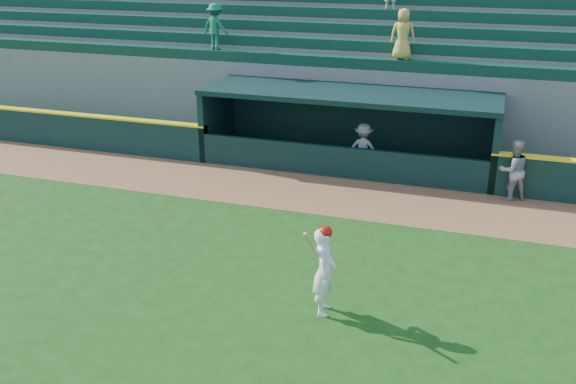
# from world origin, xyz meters

# --- Properties ---
(ground) EXTENTS (120.00, 120.00, 0.00)m
(ground) POSITION_xyz_m (0.00, 0.00, 0.00)
(ground) COLOR #174110
(ground) RESTS_ON ground
(warning_track) EXTENTS (40.00, 3.00, 0.01)m
(warning_track) POSITION_xyz_m (0.00, 4.90, 0.01)
(warning_track) COLOR brown
(warning_track) RESTS_ON ground
(field_wall_left) EXTENTS (15.50, 0.30, 1.20)m
(field_wall_left) POSITION_xyz_m (-12.25, 6.55, 0.60)
(field_wall_left) COLOR black
(field_wall_left) RESTS_ON ground
(wall_stripe_left) EXTENTS (15.50, 0.32, 0.06)m
(wall_stripe_left) POSITION_xyz_m (-12.25, 6.55, 1.23)
(wall_stripe_left) COLOR yellow
(wall_stripe_left) RESTS_ON field_wall_left
(dugout_player_front) EXTENTS (1.06, 0.98, 1.76)m
(dugout_player_front) POSITION_xyz_m (5.13, 6.25, 0.88)
(dugout_player_front) COLOR #979792
(dugout_player_front) RESTS_ON ground
(dugout_player_inside) EXTENTS (1.04, 0.60, 1.61)m
(dugout_player_inside) POSITION_xyz_m (0.65, 7.16, 0.80)
(dugout_player_inside) COLOR gray
(dugout_player_inside) RESTS_ON ground
(dugout) EXTENTS (9.40, 2.80, 2.46)m
(dugout) POSITION_xyz_m (0.00, 8.00, 1.36)
(dugout) COLOR #62625D
(dugout) RESTS_ON ground
(stands) EXTENTS (34.50, 6.34, 7.61)m
(stands) POSITION_xyz_m (0.01, 12.57, 2.40)
(stands) COLOR slate
(stands) RESTS_ON ground
(batter_at_plate) EXTENTS (0.58, 0.82, 1.87)m
(batter_at_plate) POSITION_xyz_m (1.68, -1.22, 0.93)
(batter_at_plate) COLOR white
(batter_at_plate) RESTS_ON ground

